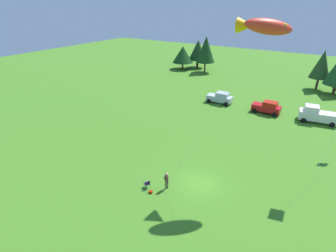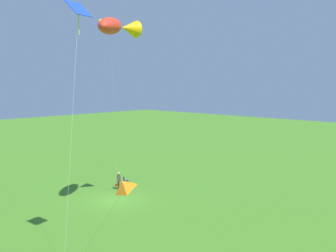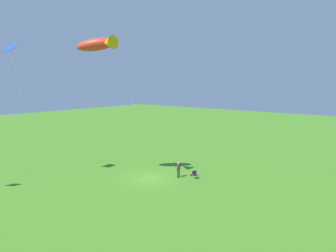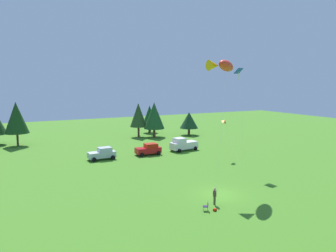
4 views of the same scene
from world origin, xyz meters
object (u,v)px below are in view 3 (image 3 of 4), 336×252
Objects in this scene: person_kite_flyer at (178,169)px; kite_diamond_blue at (11,51)px; kite_large_fish at (99,44)px; backpack_on_grass at (192,175)px; folding_chair at (195,174)px.

person_kite_flyer is 0.12× the size of kite_diamond_blue.
kite_large_fish is 1.06× the size of kite_diamond_blue.
kite_large_fish reaches higher than person_kite_flyer.
kite_diamond_blue is (12.64, 12.63, 13.19)m from backpack_on_grass.
kite_large_fish is (6.00, 7.33, 13.86)m from backpack_on_grass.
person_kite_flyer is 15.17m from kite_large_fish.
kite_large_fish is (6.68, 6.92, 13.48)m from folding_chair.
backpack_on_grass is at bearing 70.73° from person_kite_flyer.
person_kite_flyer is 20.42m from kite_diamond_blue.
kite_diamond_blue is (6.64, 5.30, -0.67)m from kite_large_fish.
folding_chair is 16.56m from kite_large_fish.
folding_chair is 0.88m from backpack_on_grass.
person_kite_flyer is 1.83m from backpack_on_grass.
kite_diamond_blue is at bearing -107.21° from folding_chair.
person_kite_flyer is 2.12× the size of folding_chair.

